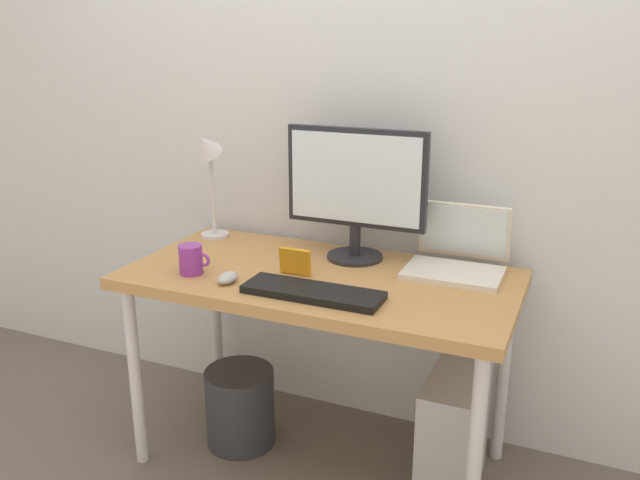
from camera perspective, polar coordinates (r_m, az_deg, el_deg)
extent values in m
plane|color=#665B51|center=(2.57, 0.00, -18.35)|extent=(6.00, 6.00, 0.00)
cube|color=silver|center=(2.45, 3.68, 12.69)|extent=(4.40, 0.04, 2.60)
cube|color=#B7844C|center=(2.23, 0.00, -3.44)|extent=(1.31, 0.66, 0.04)
cylinder|color=silver|center=(2.46, -15.71, -11.32)|extent=(0.04, 0.04, 0.69)
cylinder|color=silver|center=(2.02, 13.27, -17.98)|extent=(0.04, 0.04, 0.69)
cylinder|color=silver|center=(2.85, -8.99, -6.78)|extent=(0.04, 0.04, 0.69)
cylinder|color=silver|center=(2.48, 15.59, -11.10)|extent=(0.04, 0.04, 0.69)
cylinder|color=#232328|center=(2.37, 3.03, -1.43)|extent=(0.20, 0.20, 0.01)
cylinder|color=#232328|center=(2.36, 3.06, -0.01)|extent=(0.04, 0.04, 0.11)
cube|color=#232328|center=(2.30, 3.15, 5.42)|extent=(0.51, 0.03, 0.35)
cube|color=white|center=(2.28, 3.00, 5.34)|extent=(0.47, 0.01, 0.31)
cube|color=silver|center=(2.24, 11.45, -2.83)|extent=(0.32, 0.22, 0.02)
cube|color=silver|center=(2.34, 12.34, 0.81)|extent=(0.32, 0.07, 0.21)
cube|color=white|center=(2.33, 12.31, 0.81)|extent=(0.30, 0.05, 0.18)
cylinder|color=silver|center=(2.66, -9.11, 0.45)|extent=(0.11, 0.11, 0.01)
cylinder|color=silver|center=(2.62, -9.29, 4.06)|extent=(0.02, 0.02, 0.33)
cone|color=silver|center=(2.55, -9.98, 8.15)|extent=(0.11, 0.14, 0.13)
cube|color=black|center=(2.04, -0.63, -4.55)|extent=(0.44, 0.14, 0.02)
ellipsoid|color=#B2B2B7|center=(2.16, -8.00, -3.26)|extent=(0.06, 0.09, 0.03)
cylinder|color=purple|center=(2.25, -11.14, -1.67)|extent=(0.08, 0.08, 0.10)
torus|color=purple|center=(2.22, -10.03, -1.72)|extent=(0.05, 0.01, 0.05)
cube|color=orange|center=(2.20, -2.17, -1.86)|extent=(0.11, 0.03, 0.09)
cube|color=#B2B2B7|center=(2.36, 11.49, -16.07)|extent=(0.18, 0.36, 0.42)
cylinder|color=#333338|center=(2.59, -6.93, -14.14)|extent=(0.26, 0.26, 0.30)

